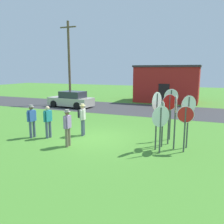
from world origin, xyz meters
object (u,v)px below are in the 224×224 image
at_px(parked_car_on_street, 71,100).
at_px(person_in_blue, 48,120).
at_px(stop_sign_leaning_right, 185,121).
at_px(stop_sign_rear_right, 169,110).
at_px(person_holding_notes, 68,126).
at_px(stop_sign_nearest, 157,110).
at_px(stop_sign_tallest, 161,121).
at_px(stop_sign_leaning_left, 188,112).
at_px(stop_sign_center_cluster, 163,117).
at_px(person_in_dark_shirt, 32,119).
at_px(stop_sign_low_front, 175,113).
at_px(stop_sign_rear_left, 171,105).
at_px(utility_pole, 69,62).
at_px(person_with_sunhat, 82,117).

distance_m(parked_car_on_street, person_in_blue, 10.25).
bearing_deg(stop_sign_leaning_right, stop_sign_rear_right, 133.66).
distance_m(stop_sign_rear_right, person_holding_notes, 4.78).
height_order(stop_sign_nearest, stop_sign_tallest, stop_sign_nearest).
bearing_deg(stop_sign_leaning_left, stop_sign_rear_right, 166.08).
bearing_deg(stop_sign_center_cluster, person_holding_notes, -158.77).
distance_m(stop_sign_leaning_right, person_in_dark_shirt, 7.63).
bearing_deg(stop_sign_leaning_left, stop_sign_nearest, -148.02).
relative_size(person_in_blue, person_in_dark_shirt, 0.97).
relative_size(stop_sign_center_cluster, person_holding_notes, 1.22).
height_order(stop_sign_low_front, person_holding_notes, stop_sign_low_front).
relative_size(parked_car_on_street, stop_sign_tallest, 2.15).
height_order(parked_car_on_street, stop_sign_leaning_left, stop_sign_leaning_left).
bearing_deg(person_in_dark_shirt, stop_sign_center_cluster, 9.06).
bearing_deg(person_in_blue, stop_sign_tallest, -1.02).
bearing_deg(person_in_blue, stop_sign_rear_left, 19.31).
height_order(utility_pole, stop_sign_low_front, utility_pole).
relative_size(stop_sign_center_cluster, person_with_sunhat, 1.22).
bearing_deg(person_in_dark_shirt, stop_sign_rear_right, 12.79).
relative_size(stop_sign_tallest, person_in_blue, 1.22).
xyz_separation_m(parked_car_on_street, stop_sign_leaning_right, (11.14, -8.83, 0.68)).
height_order(stop_sign_rear_left, person_with_sunhat, stop_sign_rear_left).
relative_size(stop_sign_rear_right, person_in_blue, 1.43).
relative_size(stop_sign_tallest, stop_sign_rear_left, 0.79).
distance_m(stop_sign_low_front, stop_sign_leaning_left, 0.65).
bearing_deg(stop_sign_low_front, parked_car_on_street, 141.15).
height_order(stop_sign_nearest, stop_sign_low_front, stop_sign_nearest).
distance_m(utility_pole, stop_sign_center_cluster, 15.76).
height_order(parked_car_on_street, person_in_dark_shirt, person_in_dark_shirt).
height_order(parked_car_on_street, person_holding_notes, person_holding_notes).
relative_size(stop_sign_nearest, stop_sign_tallest, 1.26).
bearing_deg(stop_sign_rear_left, stop_sign_nearest, -101.11).
bearing_deg(person_with_sunhat, person_in_blue, -143.07).
xyz_separation_m(stop_sign_nearest, person_in_dark_shirt, (-6.38, -0.53, -0.80)).
bearing_deg(person_in_blue, utility_pole, 116.97).
distance_m(stop_sign_leaning_left, person_in_dark_shirt, 7.79).
height_order(stop_sign_leaning_left, person_in_blue, stop_sign_leaning_left).
xyz_separation_m(stop_sign_tallest, stop_sign_leaning_right, (0.95, 0.54, -0.04)).
xyz_separation_m(stop_sign_low_front, person_in_dark_shirt, (-7.14, -0.92, -0.67)).
height_order(stop_sign_rear_right, person_in_dark_shirt, stop_sign_rear_right).
bearing_deg(stop_sign_rear_left, stop_sign_rear_right, -86.91).
height_order(utility_pole, stop_sign_tallest, utility_pole).
bearing_deg(person_holding_notes, person_with_sunhat, 98.07).
height_order(parked_car_on_street, person_with_sunhat, person_with_sunhat).
height_order(parked_car_on_street, stop_sign_low_front, stop_sign_low_front).
relative_size(stop_sign_leaning_left, person_with_sunhat, 1.39).
distance_m(utility_pole, person_holding_notes, 14.49).
distance_m(stop_sign_low_front, person_holding_notes, 4.89).
bearing_deg(stop_sign_center_cluster, stop_sign_leaning_left, 14.41).
bearing_deg(utility_pole, stop_sign_low_front, -41.28).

